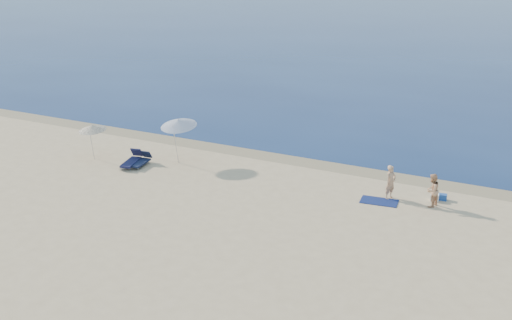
{
  "coord_description": "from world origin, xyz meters",
  "views": [
    {
      "loc": [
        10.97,
        -11.6,
        12.19
      ],
      "look_at": [
        -2.64,
        16.0,
        1.0
      ],
      "focal_mm": 45.0,
      "sensor_mm": 36.0,
      "label": 1
    }
  ],
  "objects": [
    {
      "name": "person_right",
      "position": [
        6.19,
        16.42,
        0.8
      ],
      "size": [
        0.79,
        0.91,
        1.59
      ],
      "primitive_type": "imported",
      "rotation": [
        0.0,
        0.0,
        -1.84
      ],
      "color": "tan",
      "rests_on": "ground"
    },
    {
      "name": "sea",
      "position": [
        0.0,
        100.0,
        0.0
      ],
      "size": [
        240.0,
        160.0,
        0.01
      ],
      "primitive_type": "cube",
      "color": "#0C1D48",
      "rests_on": "ground"
    },
    {
      "name": "umbrella_far",
      "position": [
        -12.09,
        14.73,
        1.79
      ],
      "size": [
        1.92,
        1.93,
        2.06
      ],
      "rotation": [
        0.0,
        0.0,
        -0.29
      ],
      "color": "silver",
      "rests_on": "ground"
    },
    {
      "name": "white_bag",
      "position": [
        6.22,
        17.16,
        0.17
      ],
      "size": [
        0.44,
        0.39,
        0.33
      ],
      "primitive_type": "cube",
      "rotation": [
        0.0,
        0.0,
        0.17
      ],
      "color": "white",
      "rests_on": "ground"
    },
    {
      "name": "person_left",
      "position": [
        4.24,
        16.46,
        0.84
      ],
      "size": [
        0.61,
        0.72,
        1.67
      ],
      "primitive_type": "imported",
      "rotation": [
        0.0,
        0.0,
        1.17
      ],
      "color": "tan",
      "rests_on": "ground"
    },
    {
      "name": "umbrella_near",
      "position": [
        -7.51,
        16.38,
        2.23
      ],
      "size": [
        2.12,
        2.15,
        2.6
      ],
      "rotation": [
        0.0,
        0.0,
        -0.07
      ],
      "color": "silver",
      "rests_on": "ground"
    },
    {
      "name": "lounger_left",
      "position": [
        -9.03,
        14.91,
        0.25
      ],
      "size": [
        0.67,
        1.61,
        0.69
      ],
      "rotation": [
        0.0,
        0.0,
        0.1
      ],
      "color": "#121A34",
      "rests_on": "ground"
    },
    {
      "name": "blue_cooler",
      "position": [
        6.54,
        17.41,
        0.14
      ],
      "size": [
        0.44,
        0.34,
        0.29
      ],
      "primitive_type": "cube",
      "rotation": [
        0.0,
        0.0,
        0.14
      ],
      "color": "#1C4799",
      "rests_on": "ground"
    },
    {
      "name": "beach_towel",
      "position": [
        3.91,
        15.88,
        0.01
      ],
      "size": [
        1.83,
        1.15,
        0.03
      ],
      "primitive_type": "cube",
      "rotation": [
        0.0,
        0.0,
        0.11
      ],
      "color": "#0E1846",
      "rests_on": "ground"
    },
    {
      "name": "wet_sand_strip",
      "position": [
        0.0,
        19.4,
        0.0
      ],
      "size": [
        240.0,
        1.6,
        0.0
      ],
      "primitive_type": "cube",
      "color": "#847254",
      "rests_on": "ground"
    },
    {
      "name": "lounger_right",
      "position": [
        -9.52,
        14.71,
        0.29
      ],
      "size": [
        0.96,
        1.89,
        0.8
      ],
      "rotation": [
        0.0,
        0.0,
        0.21
      ],
      "color": "#15173B",
      "rests_on": "ground"
    }
  ]
}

